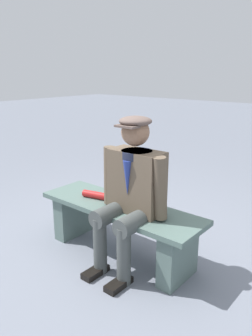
# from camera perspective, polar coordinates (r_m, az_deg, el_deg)

# --- Properties ---
(ground_plane) EXTENTS (30.00, 30.00, 0.00)m
(ground_plane) POSITION_cam_1_polar(r_m,az_deg,el_deg) (3.12, -1.08, -14.40)
(ground_plane) COLOR slate
(bench) EXTENTS (1.53, 0.48, 0.47)m
(bench) POSITION_cam_1_polar(r_m,az_deg,el_deg) (2.98, -1.11, -9.29)
(bench) COLOR #4F665F
(bench) RESTS_ON ground
(seated_man) EXTENTS (0.63, 0.61, 1.26)m
(seated_man) POSITION_cam_1_polar(r_m,az_deg,el_deg) (2.66, 0.86, -3.35)
(seated_man) COLOR brown
(seated_man) RESTS_ON ground
(rolled_magazine) EXTENTS (0.26, 0.12, 0.06)m
(rolled_magazine) POSITION_cam_1_polar(r_m,az_deg,el_deg) (3.06, -5.18, -4.62)
(rolled_magazine) COLOR #B21E1E
(rolled_magazine) RESTS_ON bench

